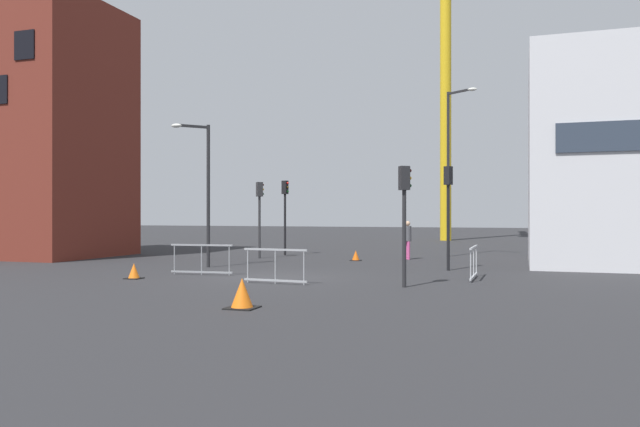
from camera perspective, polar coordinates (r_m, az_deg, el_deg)
The scene contains 16 objects.
ground at distance 20.86m, azimuth -4.59°, elevation -5.95°, with size 160.00×160.00×0.00m, color #28282B.
brick_building at distance 34.50m, azimuth -24.67°, elevation 6.90°, with size 7.55×6.61×12.63m.
construction_crane at distance 53.22m, azimuth 11.66°, elevation 16.13°, with size 1.38×19.33×25.62m.
streetlamp_tall at distance 31.66m, azimuth 12.10°, elevation 4.83°, with size 1.55×1.10×8.33m.
streetlamp_short at distance 25.05m, azimuth -10.81°, elevation 2.94°, with size 1.17×1.15×5.74m.
traffic_light_island at distance 31.96m, azimuth -3.26°, elevation 0.80°, with size 0.39×0.30×3.88m.
traffic_light_verge at distance 29.79m, azimuth -5.64°, elevation 0.63°, with size 0.37×0.37×3.69m.
traffic_light_corner at distance 18.08m, azimuth 7.86°, elevation 0.78°, with size 0.38×0.35×3.55m.
traffic_light_near at distance 23.77m, azimuth 11.85°, elevation 1.19°, with size 0.33×0.39×3.96m.
pedestrian_walking at distance 29.23m, azimuth 8.16°, elevation -2.17°, with size 0.34×0.34×1.81m.
safety_barrier_mid_span at distance 18.95m, azimuth -4.18°, elevation -4.84°, with size 2.13×0.18×1.08m.
safety_barrier_rear at distance 22.03m, azimuth -10.96°, elevation -4.17°, with size 2.31×0.26×1.08m.
safety_barrier_left_run at distance 20.79m, azimuth 14.10°, elevation -4.41°, with size 0.09×2.23×1.08m.
traffic_cone_by_barrier at distance 21.27m, azimuth -16.92°, elevation -5.20°, with size 0.51×0.51×0.51m.
traffic_cone_orange at distance 28.26m, azimuth 3.34°, elevation -3.96°, with size 0.47×0.47×0.47m.
traffic_cone_on_verge at distance 14.15m, azimuth -7.26°, elevation -7.46°, with size 0.68×0.68×0.69m.
Camera 1 is at (8.09, -19.10, 2.15)m, focal length 34.41 mm.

